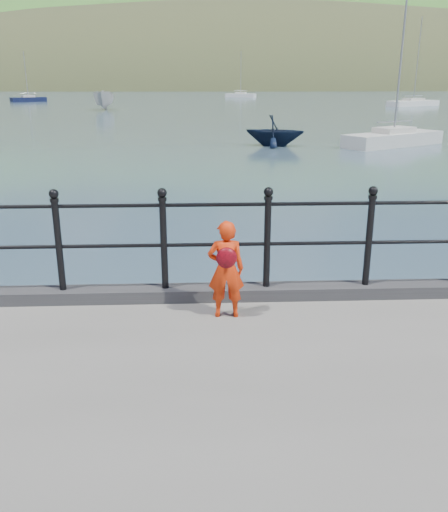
{
  "coord_description": "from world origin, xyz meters",
  "views": [
    {
      "loc": [
        -0.18,
        -6.16,
        3.51
      ],
      "look_at": [
        0.09,
        -0.2,
        1.55
      ],
      "focal_mm": 38.0,
      "sensor_mm": 36.0,
      "label": 1
    }
  ],
  "objects_px": {
    "railing": "(216,232)",
    "launch_white": "(104,100)",
    "launch_navy": "(275,131)",
    "sailboat_far": "(413,103)",
    "sailboat_near": "(393,139)",
    "sailboat_left": "(28,100)",
    "child": "(226,269)",
    "sailboat_deep": "(241,96)"
  },
  "relations": [
    {
      "from": "railing",
      "to": "sailboat_far",
      "type": "distance_m",
      "value": 72.83
    },
    {
      "from": "railing",
      "to": "sailboat_left",
      "type": "height_order",
      "value": "sailboat_left"
    },
    {
      "from": "launch_navy",
      "to": "sailboat_near",
      "type": "relative_size",
      "value": 0.36
    },
    {
      "from": "launch_navy",
      "to": "sailboat_near",
      "type": "xyz_separation_m",
      "value": [
        6.48,
        -0.17,
        -0.48
      ]
    },
    {
      "from": "launch_navy",
      "to": "sailboat_left",
      "type": "distance_m",
      "value": 66.53
    },
    {
      "from": "sailboat_far",
      "to": "sailboat_near",
      "type": "height_order",
      "value": "sailboat_far"
    },
    {
      "from": "launch_navy",
      "to": "sailboat_far",
      "type": "xyz_separation_m",
      "value": [
        24.35,
        43.43,
        -0.48
      ]
    },
    {
      "from": "launch_navy",
      "to": "sailboat_near",
      "type": "distance_m",
      "value": 6.5
    },
    {
      "from": "sailboat_far",
      "to": "sailboat_left",
      "type": "xyz_separation_m",
      "value": [
        -54.82,
        15.71,
        -0.0
      ]
    },
    {
      "from": "launch_navy",
      "to": "sailboat_near",
      "type": "bearing_deg",
      "value": -73.51
    },
    {
      "from": "railing",
      "to": "child",
      "type": "height_order",
      "value": "railing"
    },
    {
      "from": "railing",
      "to": "launch_navy",
      "type": "relative_size",
      "value": 5.8
    },
    {
      "from": "launch_navy",
      "to": "railing",
      "type": "bearing_deg",
      "value": -171.47
    },
    {
      "from": "child",
      "to": "sailboat_far",
      "type": "height_order",
      "value": "sailboat_far"
    },
    {
      "from": "child",
      "to": "launch_navy",
      "type": "bearing_deg",
      "value": -98.43
    },
    {
      "from": "launch_white",
      "to": "sailboat_near",
      "type": "xyz_separation_m",
      "value": [
        21.4,
        -35.94,
        -0.77
      ]
    },
    {
      "from": "sailboat_near",
      "to": "sailboat_left",
      "type": "bearing_deg",
      "value": 89.9
    },
    {
      "from": "child",
      "to": "sailboat_deep",
      "type": "relative_size",
      "value": 0.13
    },
    {
      "from": "sailboat_near",
      "to": "child",
      "type": "bearing_deg",
      "value": -145.3
    },
    {
      "from": "launch_white",
      "to": "sailboat_far",
      "type": "height_order",
      "value": "sailboat_far"
    },
    {
      "from": "railing",
      "to": "launch_white",
      "type": "xyz_separation_m",
      "value": [
        -10.98,
        59.44,
        -0.72
      ]
    },
    {
      "from": "sailboat_deep",
      "to": "sailboat_left",
      "type": "relative_size",
      "value": 1.12
    },
    {
      "from": "sailboat_deep",
      "to": "sailboat_near",
      "type": "relative_size",
      "value": 0.98
    },
    {
      "from": "sailboat_far",
      "to": "sailboat_deep",
      "type": "distance_m",
      "value": 39.87
    },
    {
      "from": "launch_navy",
      "to": "sailboat_left",
      "type": "height_order",
      "value": "sailboat_left"
    },
    {
      "from": "launch_white",
      "to": "sailboat_near",
      "type": "height_order",
      "value": "sailboat_near"
    },
    {
      "from": "child",
      "to": "sailboat_deep",
      "type": "height_order",
      "value": "sailboat_deep"
    },
    {
      "from": "railing",
      "to": "sailboat_near",
      "type": "relative_size",
      "value": 2.07
    },
    {
      "from": "child",
      "to": "sailboat_near",
      "type": "xyz_separation_m",
      "value": [
        10.32,
        24.0,
        -1.21
      ]
    },
    {
      "from": "sailboat_far",
      "to": "sailboat_near",
      "type": "bearing_deg",
      "value": -141.5
    },
    {
      "from": "child",
      "to": "launch_navy",
      "type": "height_order",
      "value": "child"
    },
    {
      "from": "launch_white",
      "to": "sailboat_deep",
      "type": "bearing_deg",
      "value": 62.18
    },
    {
      "from": "child",
      "to": "launch_navy",
      "type": "relative_size",
      "value": 0.35
    },
    {
      "from": "railing",
      "to": "launch_white",
      "type": "bearing_deg",
      "value": 100.47
    },
    {
      "from": "launch_navy",
      "to": "sailboat_deep",
      "type": "relative_size",
      "value": 0.37
    },
    {
      "from": "child",
      "to": "sailboat_left",
      "type": "height_order",
      "value": "sailboat_left"
    },
    {
      "from": "child",
      "to": "sailboat_deep",
      "type": "distance_m",
      "value": 102.21
    },
    {
      "from": "railing",
      "to": "launch_navy",
      "type": "bearing_deg",
      "value": 80.56
    },
    {
      "from": "sailboat_deep",
      "to": "railing",
      "type": "bearing_deg",
      "value": -71.73
    },
    {
      "from": "launch_navy",
      "to": "sailboat_left",
      "type": "xyz_separation_m",
      "value": [
        -30.47,
        59.14,
        -0.48
      ]
    },
    {
      "from": "railing",
      "to": "sailboat_deep",
      "type": "relative_size",
      "value": 2.12
    },
    {
      "from": "launch_navy",
      "to": "sailboat_far",
      "type": "relative_size",
      "value": 0.28
    }
  ]
}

